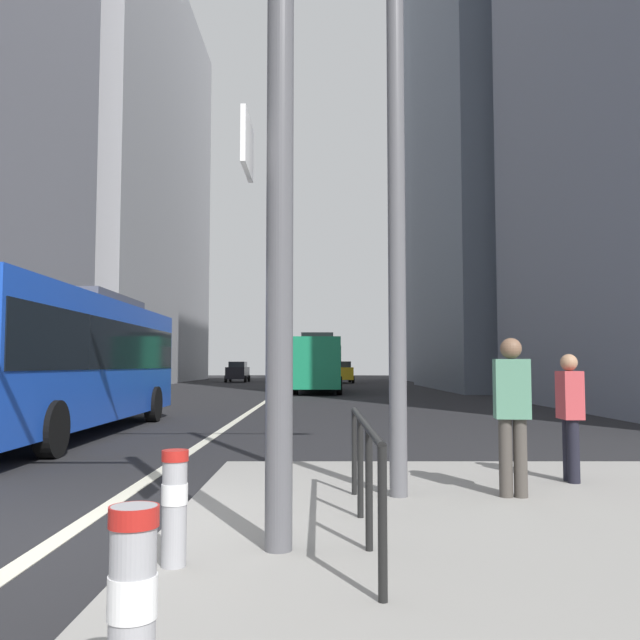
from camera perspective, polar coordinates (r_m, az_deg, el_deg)
ground_plane at (r=26.39m, az=-5.47°, el=-7.35°), size 160.00×160.00×0.00m
lane_centre_line at (r=36.35m, az=-4.02°, el=-6.40°), size 0.20×80.00×0.01m
office_tower_left_mid at (r=56.30m, az=-19.78°, el=12.80°), size 11.40×17.80×35.09m
office_tower_left_far at (r=74.91m, az=-14.63°, el=9.79°), size 10.36×17.14×38.31m
office_tower_right_mid at (r=50.12m, az=17.20°, el=13.03°), size 13.59×19.30×32.07m
office_tower_right_far at (r=73.18m, az=11.63°, el=13.11°), size 11.15×21.16×45.79m
city_bus_blue_oncoming at (r=16.46m, az=-21.20°, el=-2.82°), size 2.79×11.61×3.40m
city_bus_red_receding at (r=40.07m, az=-0.34°, el=-3.55°), size 2.81×11.36×3.40m
car_oncoming_mid at (r=64.24m, az=-7.23°, el=-4.40°), size 2.04×4.56×1.94m
car_receding_near at (r=52.22m, az=-0.62°, el=-4.56°), size 2.22×4.68×1.94m
car_receding_far at (r=60.59m, az=1.65°, el=-4.46°), size 2.22×4.54×1.94m
traffic_signal_gantry at (r=6.31m, az=-22.26°, el=19.61°), size 5.78×0.65×6.00m
street_lamp_post at (r=8.42m, az=6.26°, el=22.01°), size 5.50×0.32×8.00m
bollard_left at (r=2.90m, az=-15.94°, el=-22.89°), size 0.20×0.20×0.91m
bollard_right at (r=5.15m, az=-12.51°, el=-14.88°), size 0.20×0.20×0.83m
pedestrian_railing at (r=5.99m, az=3.60°, el=-11.14°), size 0.06×3.48×0.98m
pedestrian_waiting at (r=7.80m, az=15.90°, el=-7.21°), size 0.40×0.28×1.76m
pedestrian_walking at (r=9.03m, az=20.39°, el=-7.31°), size 0.25×0.38×1.60m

